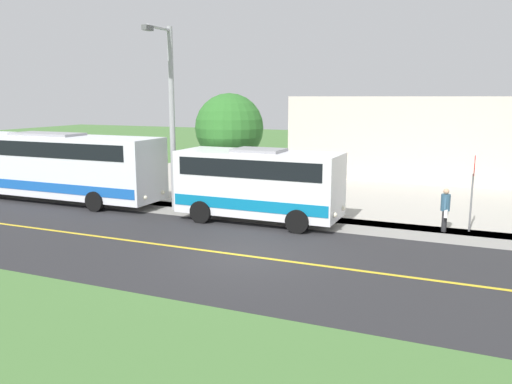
{
  "coord_description": "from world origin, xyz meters",
  "views": [
    {
      "loc": [
        14.42,
        6.54,
        5.01
      ],
      "look_at": [
        -3.5,
        -1.14,
        1.4
      ],
      "focal_mm": 36.27,
      "sensor_mm": 36.0,
      "label": 1
    }
  ],
  "objects_px": {
    "transit_bus_rear": "(50,164)",
    "street_light_pole": "(170,111)",
    "pedestrian_with_bags": "(445,209)",
    "tree_curbside": "(229,128)",
    "stop_sign": "(473,180)",
    "commercial_building": "(465,136)",
    "shuttle_bus_front": "(259,182)"
  },
  "relations": [
    {
      "from": "transit_bus_rear",
      "to": "stop_sign",
      "type": "distance_m",
      "value": 19.07
    },
    {
      "from": "transit_bus_rear",
      "to": "commercial_building",
      "type": "relative_size",
      "value": 0.59
    },
    {
      "from": "shuttle_bus_front",
      "to": "tree_curbside",
      "type": "distance_m",
      "value": 4.45
    },
    {
      "from": "street_light_pole",
      "to": "tree_curbside",
      "type": "height_order",
      "value": "street_light_pole"
    },
    {
      "from": "stop_sign",
      "to": "street_light_pole",
      "type": "distance_m",
      "value": 12.56
    },
    {
      "from": "shuttle_bus_front",
      "to": "pedestrian_with_bags",
      "type": "distance_m",
      "value": 7.2
    },
    {
      "from": "stop_sign",
      "to": "street_light_pole",
      "type": "bearing_deg",
      "value": -84.3
    },
    {
      "from": "shuttle_bus_front",
      "to": "transit_bus_rear",
      "type": "distance_m",
      "value": 11.08
    },
    {
      "from": "shuttle_bus_front",
      "to": "tree_curbside",
      "type": "bearing_deg",
      "value": -136.99
    },
    {
      "from": "transit_bus_rear",
      "to": "stop_sign",
      "type": "height_order",
      "value": "transit_bus_rear"
    },
    {
      "from": "transit_bus_rear",
      "to": "stop_sign",
      "type": "relative_size",
      "value": 4.18
    },
    {
      "from": "pedestrian_with_bags",
      "to": "street_light_pole",
      "type": "distance_m",
      "value": 11.94
    },
    {
      "from": "stop_sign",
      "to": "commercial_building",
      "type": "bearing_deg",
      "value": -177.23
    },
    {
      "from": "transit_bus_rear",
      "to": "pedestrian_with_bags",
      "type": "height_order",
      "value": "transit_bus_rear"
    },
    {
      "from": "stop_sign",
      "to": "pedestrian_with_bags",
      "type": "bearing_deg",
      "value": -70.35
    },
    {
      "from": "transit_bus_rear",
      "to": "commercial_building",
      "type": "bearing_deg",
      "value": 132.73
    },
    {
      "from": "shuttle_bus_front",
      "to": "transit_bus_rear",
      "type": "bearing_deg",
      "value": -90.31
    },
    {
      "from": "pedestrian_with_bags",
      "to": "tree_curbside",
      "type": "bearing_deg",
      "value": -99.4
    },
    {
      "from": "shuttle_bus_front",
      "to": "pedestrian_with_bags",
      "type": "bearing_deg",
      "value": 100.57
    },
    {
      "from": "transit_bus_rear",
      "to": "commercial_building",
      "type": "height_order",
      "value": "commercial_building"
    },
    {
      "from": "transit_bus_rear",
      "to": "tree_curbside",
      "type": "height_order",
      "value": "tree_curbside"
    },
    {
      "from": "shuttle_bus_front",
      "to": "commercial_building",
      "type": "xyz_separation_m",
      "value": [
        -16.93,
        7.19,
        0.88
      ]
    },
    {
      "from": "pedestrian_with_bags",
      "to": "transit_bus_rear",
      "type": "bearing_deg",
      "value": -86.04
    },
    {
      "from": "street_light_pole",
      "to": "tree_curbside",
      "type": "xyz_separation_m",
      "value": [
        -2.52,
        1.6,
        -0.82
      ]
    },
    {
      "from": "tree_curbside",
      "to": "street_light_pole",
      "type": "bearing_deg",
      "value": -32.37
    },
    {
      "from": "street_light_pole",
      "to": "tree_curbside",
      "type": "distance_m",
      "value": 3.1
    },
    {
      "from": "transit_bus_rear",
      "to": "shuttle_bus_front",
      "type": "bearing_deg",
      "value": 89.69
    },
    {
      "from": "tree_curbside",
      "to": "stop_sign",
      "type": "bearing_deg",
      "value": 83.05
    },
    {
      "from": "stop_sign",
      "to": "transit_bus_rear",
      "type": "bearing_deg",
      "value": -85.27
    },
    {
      "from": "transit_bus_rear",
      "to": "street_light_pole",
      "type": "relative_size",
      "value": 1.52
    },
    {
      "from": "pedestrian_with_bags",
      "to": "street_light_pole",
      "type": "height_order",
      "value": "street_light_pole"
    },
    {
      "from": "shuttle_bus_front",
      "to": "commercial_building",
      "type": "height_order",
      "value": "commercial_building"
    }
  ]
}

